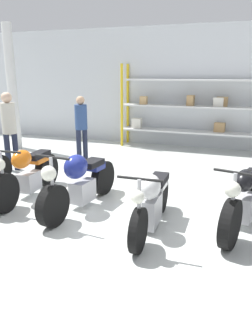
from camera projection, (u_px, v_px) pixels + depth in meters
ground_plane at (118, 216)px, 5.31m from camera, size 30.00×30.00×0.00m
back_wall at (185, 88)px, 9.95m from camera, size 30.00×0.08×3.60m
shelving_rack at (197, 108)px, 9.62m from camera, size 4.77×0.63×2.50m
support_pillar at (12, 88)px, 9.65m from camera, size 0.28×0.28×3.60m
motorcycle_orange at (27, 174)px, 5.97m from camera, size 0.72×2.05×1.05m
motorcycle_blue at (80, 182)px, 5.48m from camera, size 0.60×2.17×1.08m
motorcycle_white at (152, 201)px, 4.75m from camera, size 0.60×1.95×0.99m
motorcycle_black at (245, 199)px, 4.80m from camera, size 0.74×2.09×1.04m
person_browsing at (81, 123)px, 8.54m from camera, size 0.45×0.45×1.67m
person_near_rack at (9, 125)px, 7.52m from camera, size 0.45×0.45×1.82m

